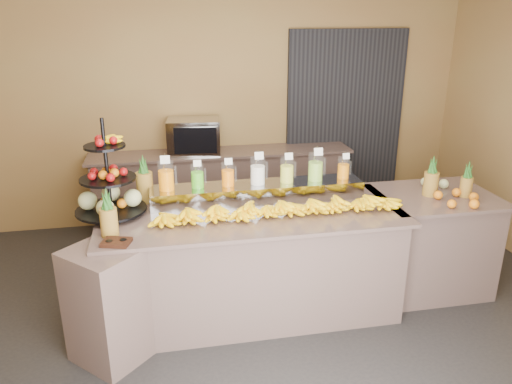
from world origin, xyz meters
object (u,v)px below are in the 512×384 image
object	(u,v)px
pitcher_tray	(258,192)
fruit_stand	(114,191)
oven_warmer	(194,136)
condiment_caddy	(116,242)
right_fruit_pile	(452,192)
banana_heap	(278,206)

from	to	relation	value
pitcher_tray	fruit_stand	world-z (taller)	fruit_stand
pitcher_tray	oven_warmer	distance (m)	1.73
pitcher_tray	fruit_stand	size ratio (longest dim) A/B	2.32
condiment_caddy	right_fruit_pile	distance (m)	2.86
right_fruit_pile	oven_warmer	size ratio (longest dim) A/B	0.68
banana_heap	condiment_caddy	bearing A→B (deg)	-165.96
oven_warmer	banana_heap	bearing A→B (deg)	-69.43
pitcher_tray	right_fruit_pile	xyz separation A→B (m)	(1.68, -0.31, -0.01)
pitcher_tray	right_fruit_pile	size ratio (longest dim) A/B	4.55
banana_heap	condiment_caddy	size ratio (longest dim) A/B	10.59
banana_heap	oven_warmer	distance (m)	2.10
fruit_stand	condiment_caddy	xyz separation A→B (m)	(0.04, -0.57, -0.19)
pitcher_tray	oven_warmer	world-z (taller)	oven_warmer
condiment_caddy	pitcher_tray	bearing A→B (deg)	30.18
banana_heap	right_fruit_pile	distance (m)	1.58
banana_heap	right_fruit_pile	xyz separation A→B (m)	(1.58, 0.05, -0.01)
banana_heap	right_fruit_pile	bearing A→B (deg)	1.66
banana_heap	pitcher_tray	bearing A→B (deg)	105.26
pitcher_tray	right_fruit_pile	world-z (taller)	right_fruit_pile
pitcher_tray	oven_warmer	size ratio (longest dim) A/B	3.09
fruit_stand	oven_warmer	distance (m)	1.94
pitcher_tray	fruit_stand	bearing A→B (deg)	-175.07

